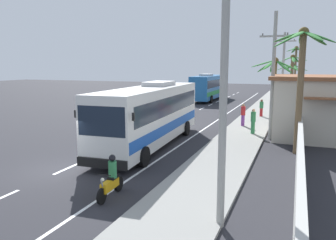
% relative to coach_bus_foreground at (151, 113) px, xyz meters
% --- Properties ---
extents(ground_plane, '(160.00, 160.00, 0.00)m').
position_rel_coach_bus_foreground_xyz_m(ground_plane, '(-1.88, -6.34, -2.06)').
color(ground_plane, '#28282D').
extents(sidewalk_kerb, '(3.20, 90.00, 0.14)m').
position_rel_coach_bus_foreground_xyz_m(sidewalk_kerb, '(4.92, 3.66, -1.99)').
color(sidewalk_kerb, gray).
rests_on(sidewalk_kerb, ground).
extents(lane_markings, '(3.72, 71.43, 0.01)m').
position_rel_coach_bus_foreground_xyz_m(lane_markings, '(0.36, 8.55, -2.06)').
color(lane_markings, white).
rests_on(lane_markings, ground).
extents(boundary_wall, '(0.24, 60.00, 1.89)m').
position_rel_coach_bus_foreground_xyz_m(boundary_wall, '(8.72, 7.66, -1.11)').
color(boundary_wall, '#B2B2AD').
rests_on(boundary_wall, ground).
extents(coach_bus_foreground, '(3.49, 12.56, 3.96)m').
position_rel_coach_bus_foreground_xyz_m(coach_bus_foreground, '(0.00, 0.00, 0.00)').
color(coach_bus_foreground, silver).
rests_on(coach_bus_foreground, ground).
extents(coach_bus_far_lane, '(2.96, 11.43, 3.83)m').
position_rel_coach_bus_foreground_xyz_m(coach_bus_far_lane, '(-3.54, 27.98, -0.07)').
color(coach_bus_far_lane, '#2366A8').
rests_on(coach_bus_far_lane, ground).
extents(motorcycle_beside_bus, '(0.56, 1.96, 1.64)m').
position_rel_coach_bus_foreground_xyz_m(motorcycle_beside_bus, '(2.00, -8.20, -1.40)').
color(motorcycle_beside_bus, black).
rests_on(motorcycle_beside_bus, ground).
extents(pedestrian_near_kerb, '(0.36, 0.36, 1.80)m').
position_rel_coach_bus_foreground_xyz_m(pedestrian_near_kerb, '(4.43, 8.32, -0.98)').
color(pedestrian_near_kerb, '#75388E').
rests_on(pedestrian_near_kerb, sidewalk_kerb).
extents(pedestrian_midwalk, '(0.36, 0.36, 1.65)m').
position_rel_coach_bus_foreground_xyz_m(pedestrian_midwalk, '(5.28, 14.10, -1.05)').
color(pedestrian_midwalk, red).
rests_on(pedestrian_midwalk, sidewalk_kerb).
extents(pedestrian_far_walk, '(0.36, 0.36, 1.81)m').
position_rel_coach_bus_foreground_xyz_m(pedestrian_far_walk, '(5.60, 5.41, -0.97)').
color(pedestrian_far_walk, '#2D7A47').
rests_on(pedestrian_far_walk, sidewalk_kerb).
extents(utility_pole_nearest, '(1.85, 0.24, 8.91)m').
position_rel_coach_bus_foreground_xyz_m(utility_pole_nearest, '(6.43, -9.04, 2.57)').
color(utility_pole_nearest, '#9E9E99').
rests_on(utility_pole_nearest, ground).
extents(utility_pole_mid, '(1.94, 0.24, 8.47)m').
position_rel_coach_bus_foreground_xyz_m(utility_pole_mid, '(6.87, 4.51, 2.33)').
color(utility_pole_mid, '#9E9E99').
rests_on(utility_pole_mid, ground).
extents(utility_pole_far, '(2.29, 0.24, 8.34)m').
position_rel_coach_bus_foreground_xyz_m(utility_pole_far, '(6.89, 18.06, 2.33)').
color(utility_pole_far, '#9E9E99').
rests_on(utility_pole_far, ground).
extents(palm_nearest, '(3.85, 3.75, 5.36)m').
position_rel_coach_bus_foreground_xyz_m(palm_nearest, '(7.60, 28.23, 1.77)').
color(palm_nearest, brown).
rests_on(palm_nearest, ground).
extents(palm_second, '(3.92, 3.69, 5.68)m').
position_rel_coach_bus_foreground_xyz_m(palm_second, '(6.53, 11.12, 1.96)').
color(palm_second, brown).
rests_on(palm_second, ground).
extents(palm_third, '(2.60, 2.61, 7.68)m').
position_rel_coach_bus_foreground_xyz_m(palm_third, '(7.91, 32.04, 3.30)').
color(palm_third, brown).
rests_on(palm_third, ground).
extents(palm_fourth, '(2.99, 2.95, 6.23)m').
position_rel_coach_bus_foreground_xyz_m(palm_fourth, '(7.69, 22.44, 2.09)').
color(palm_fourth, brown).
rests_on(palm_fourth, ground).
extents(palm_farthest, '(3.35, 3.40, 7.08)m').
position_rel_coach_bus_foreground_xyz_m(palm_farthest, '(8.59, 1.22, 2.79)').
color(palm_farthest, brown).
rests_on(palm_farthest, ground).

